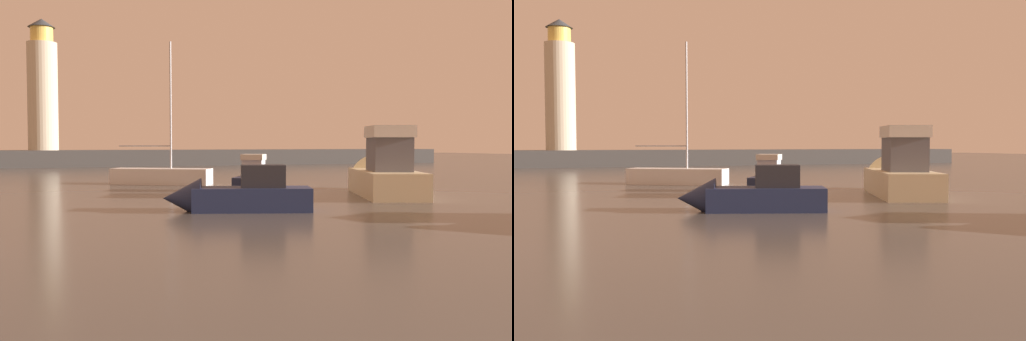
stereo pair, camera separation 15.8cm
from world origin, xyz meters
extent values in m
plane|color=#4C4742|center=(0.00, 33.81, 0.00)|extent=(220.00, 220.00, 0.00)
cube|color=#423F3D|center=(0.00, 67.62, 0.96)|extent=(90.03, 5.41, 1.91)
cylinder|color=beige|center=(-7.02, 67.62, 8.06)|extent=(3.33, 3.33, 12.29)
cylinder|color=#F2CC59|center=(-7.02, 67.62, 15.06)|extent=(2.49, 2.49, 1.72)
cone|color=#33383D|center=(-7.02, 67.62, 16.42)|extent=(2.99, 2.99, 0.98)
cube|color=#1E284C|center=(4.70, 28.35, 0.42)|extent=(3.77, 4.93, 0.84)
cone|color=#1E284C|center=(6.06, 30.77, 0.46)|extent=(2.15, 2.12, 1.62)
cube|color=silver|center=(4.51, 28.02, 1.29)|extent=(1.66, 1.79, 0.90)
cube|color=silver|center=(4.51, 28.02, 1.90)|extent=(1.82, 1.96, 0.31)
cube|color=beige|center=(9.90, 23.20, 0.64)|extent=(4.94, 7.52, 1.28)
cone|color=beige|center=(11.35, 27.12, 0.71)|extent=(3.23, 3.14, 2.56)
cube|color=#595960|center=(9.64, 22.51, 2.11)|extent=(2.53, 2.84, 1.65)
cube|color=silver|center=(9.64, 22.51, 3.23)|extent=(2.79, 3.13, 0.58)
cube|color=#1E284C|center=(1.34, 19.36, 0.46)|extent=(4.88, 2.93, 0.93)
cone|color=#1E284C|center=(-1.26, 20.16, 0.51)|extent=(1.88, 1.95, 1.58)
cube|color=#232328|center=(1.75, 19.23, 1.37)|extent=(1.96, 1.59, 0.88)
cube|color=white|center=(0.68, 35.15, 0.51)|extent=(6.49, 4.78, 1.03)
cylinder|color=#B7B7BC|center=(1.24, 34.83, 5.12)|extent=(0.12, 0.12, 8.19)
cylinder|color=#B7B7BC|center=(-0.30, 35.72, 2.50)|extent=(3.12, 1.85, 0.09)
camera|label=1|loc=(-5.91, -1.11, 2.61)|focal=39.17mm
camera|label=2|loc=(-5.76, -1.16, 2.61)|focal=39.17mm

